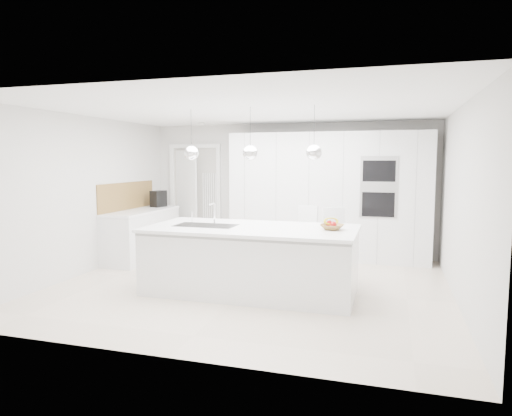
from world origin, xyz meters
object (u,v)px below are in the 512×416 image
(island_base, at_px, (250,262))
(bar_stool_left, at_px, (306,243))
(espresso_machine, at_px, (158,199))
(fruit_bowl, at_px, (332,227))
(bar_stool_right, at_px, (332,245))

(island_base, xyz_separation_m, bar_stool_left, (0.58, 1.01, 0.12))
(espresso_machine, height_order, bar_stool_left, espresso_machine)
(island_base, bearing_deg, bar_stool_left, 60.08)
(espresso_machine, distance_m, bar_stool_left, 3.34)
(island_base, bearing_deg, fruit_bowl, 5.50)
(bar_stool_left, relative_size, bar_stool_right, 1.01)
(espresso_machine, bearing_deg, island_base, -25.94)
(fruit_bowl, relative_size, espresso_machine, 0.94)
(fruit_bowl, bearing_deg, bar_stool_left, 118.97)
(island_base, distance_m, bar_stool_left, 1.17)
(island_base, relative_size, bar_stool_right, 2.58)
(bar_stool_left, bearing_deg, espresso_machine, -176.66)
(fruit_bowl, bearing_deg, espresso_machine, 151.08)
(island_base, bearing_deg, bar_stool_right, 42.92)
(fruit_bowl, relative_size, bar_stool_left, 0.27)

